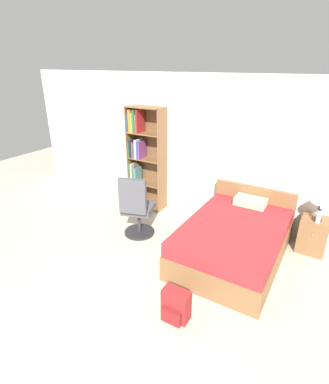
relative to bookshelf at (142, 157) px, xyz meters
name	(u,v)px	position (x,y,z in m)	size (l,w,h in m)	color
ground_plane	(105,336)	(1.53, -2.96, -1.03)	(14.00, 14.00, 0.00)	#BCB29E
wall_back	(222,152)	(1.53, 0.27, 0.27)	(9.00, 0.06, 2.60)	white
bookshelf	(142,157)	(0.00, 0.00, 0.00)	(0.74, 0.33, 2.01)	brown
bed	(235,239)	(2.23, -0.81, -0.72)	(1.35, 2.01, 0.84)	brown
office_chair	(137,209)	(0.63, -1.09, -0.51)	(0.61, 0.67, 1.12)	#232326
nightstand	(313,235)	(3.23, -0.01, -0.75)	(0.41, 0.43, 0.55)	brown
table_lamp	(321,199)	(3.23, -0.03, -0.12)	(0.28, 0.28, 0.44)	#333333
water_bottle	(319,216)	(3.25, -0.11, -0.37)	(0.07, 0.07, 0.22)	silver
backpack_red	(176,306)	(2.06, -2.33, -0.84)	(0.32, 0.23, 0.39)	maroon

